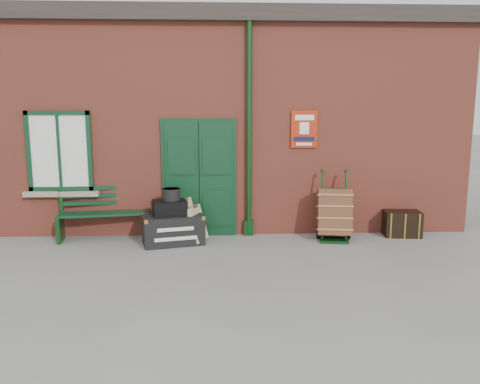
{
  "coord_description": "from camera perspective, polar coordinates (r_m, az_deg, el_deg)",
  "views": [
    {
      "loc": [
        0.09,
        -7.41,
        2.39
      ],
      "look_at": [
        0.44,
        0.6,
        1.0
      ],
      "focal_mm": 35.0,
      "sensor_mm": 36.0,
      "label": 1
    }
  ],
  "objects": [
    {
      "name": "ground",
      "position": [
        7.78,
        -3.1,
        -8.06
      ],
      "size": [
        80.0,
        80.0,
        0.0
      ],
      "primitive_type": "plane",
      "color": "gray",
      "rests_on": "ground"
    },
    {
      "name": "houdini_trunk",
      "position": [
        8.61,
        -8.15,
        -4.54
      ],
      "size": [
        1.18,
        0.84,
        0.54
      ],
      "primitive_type": "cube",
      "rotation": [
        0.0,
        0.0,
        0.25
      ],
      "color": "black",
      "rests_on": "ground"
    },
    {
      "name": "bench",
      "position": [
        9.2,
        -16.21,
        -2.32
      ],
      "size": [
        1.71,
        0.74,
        1.02
      ],
      "rotation": [
        0.0,
        0.0,
        0.14
      ],
      "color": "#0D321B",
      "rests_on": "ground"
    },
    {
      "name": "porter_trolley",
      "position": [
        8.93,
        11.4,
        -2.62
      ],
      "size": [
        0.7,
        0.74,
        1.28
      ],
      "rotation": [
        0.0,
        0.0,
        -0.14
      ],
      "color": "#0D3412",
      "rests_on": "ground"
    },
    {
      "name": "strongbox",
      "position": [
        8.52,
        -8.55,
        -1.92
      ],
      "size": [
        0.68,
        0.56,
        0.27
      ],
      "primitive_type": "cube",
      "rotation": [
        0.0,
        0.0,
        0.25
      ],
      "color": "black",
      "rests_on": "houdini_trunk"
    },
    {
      "name": "suitcase_front",
      "position": [
        8.64,
        -5.56,
        -3.94
      ],
      "size": [
        0.51,
        0.58,
        0.68
      ],
      "primitive_type": "cube",
      "rotation": [
        0.0,
        -0.27,
        -0.35
      ],
      "color": "tan",
      "rests_on": "ground"
    },
    {
      "name": "hatbox",
      "position": [
        8.5,
        -8.37,
        -0.29
      ],
      "size": [
        0.39,
        0.39,
        0.21
      ],
      "primitive_type": "cylinder",
      "rotation": [
        0.0,
        0.0,
        0.25
      ],
      "color": "black",
      "rests_on": "strongbox"
    },
    {
      "name": "dark_trunk",
      "position": [
        9.59,
        19.14,
        -3.65
      ],
      "size": [
        0.72,
        0.52,
        0.49
      ],
      "primitive_type": "cube",
      "rotation": [
        0.0,
        0.0,
        -0.12
      ],
      "color": "black",
      "rests_on": "ground"
    },
    {
      "name": "station_building",
      "position": [
        10.9,
        -3.04,
        8.62
      ],
      "size": [
        10.3,
        4.3,
        4.36
      ],
      "color": "#AD4A38",
      "rests_on": "ground"
    },
    {
      "name": "suitcase_back",
      "position": [
        8.74,
        -6.71,
        -3.43
      ],
      "size": [
        0.56,
        0.65,
        0.79
      ],
      "primitive_type": "cube",
      "rotation": [
        0.0,
        -0.26,
        -0.35
      ],
      "color": "tan",
      "rests_on": "ground"
    }
  ]
}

